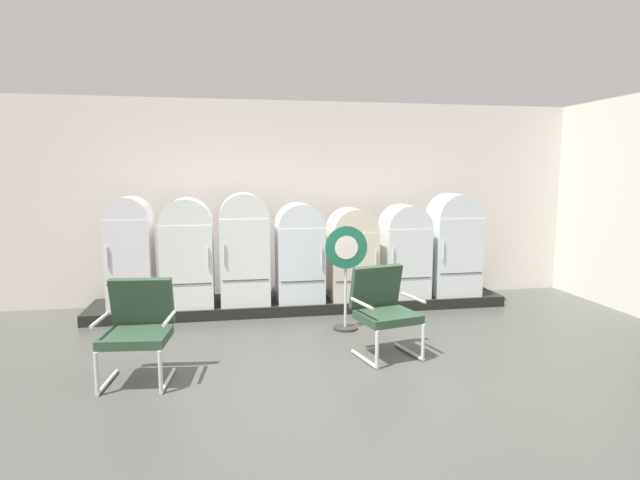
{
  "coord_description": "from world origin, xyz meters",
  "views": [
    {
      "loc": [
        -1.06,
        -4.4,
        2.04
      ],
      "look_at": [
        0.23,
        2.75,
        1.07
      ],
      "focal_mm": 28.56,
      "sensor_mm": 36.0,
      "label": 1
    }
  ],
  "objects_px": {
    "refrigerator_4": "(352,251)",
    "armchair_right": "(383,306)",
    "refrigerator_1": "(187,250)",
    "refrigerator_6": "(454,242)",
    "refrigerator_2": "(244,245)",
    "refrigerator_0": "(130,249)",
    "refrigerator_5": "(404,249)",
    "sign_stand": "(346,276)",
    "refrigerator_3": "(299,250)",
    "armchair_left": "(138,325)"
  },
  "relations": [
    {
      "from": "refrigerator_4",
      "to": "armchair_right",
      "type": "bearing_deg",
      "value": -93.61
    },
    {
      "from": "refrigerator_1",
      "to": "refrigerator_6",
      "type": "height_order",
      "value": "refrigerator_6"
    },
    {
      "from": "refrigerator_2",
      "to": "refrigerator_4",
      "type": "relative_size",
      "value": 1.17
    },
    {
      "from": "refrigerator_0",
      "to": "refrigerator_5",
      "type": "bearing_deg",
      "value": -0.01
    },
    {
      "from": "refrigerator_2",
      "to": "refrigerator_0",
      "type": "bearing_deg",
      "value": -178.39
    },
    {
      "from": "sign_stand",
      "to": "refrigerator_1",
      "type": "bearing_deg",
      "value": 153.75
    },
    {
      "from": "refrigerator_3",
      "to": "refrigerator_1",
      "type": "bearing_deg",
      "value": -179.78
    },
    {
      "from": "armchair_right",
      "to": "sign_stand",
      "type": "bearing_deg",
      "value": 101.94
    },
    {
      "from": "refrigerator_1",
      "to": "armchair_left",
      "type": "xyz_separation_m",
      "value": [
        -0.31,
        -2.23,
        -0.4
      ]
    },
    {
      "from": "armchair_left",
      "to": "refrigerator_3",
      "type": "bearing_deg",
      "value": 49.52
    },
    {
      "from": "refrigerator_5",
      "to": "armchair_right",
      "type": "distance_m",
      "value": 2.21
    },
    {
      "from": "refrigerator_4",
      "to": "armchair_left",
      "type": "relative_size",
      "value": 1.36
    },
    {
      "from": "armchair_right",
      "to": "sign_stand",
      "type": "distance_m",
      "value": 1.0
    },
    {
      "from": "refrigerator_0",
      "to": "refrigerator_2",
      "type": "height_order",
      "value": "refrigerator_2"
    },
    {
      "from": "refrigerator_3",
      "to": "refrigerator_6",
      "type": "bearing_deg",
      "value": -0.32
    },
    {
      "from": "refrigerator_6",
      "to": "armchair_right",
      "type": "xyz_separation_m",
      "value": [
        -1.73,
        -1.97,
        -0.42
      ]
    },
    {
      "from": "armchair_right",
      "to": "sign_stand",
      "type": "xyz_separation_m",
      "value": [
        -0.2,
        0.97,
        0.16
      ]
    },
    {
      "from": "refrigerator_5",
      "to": "refrigerator_1",
      "type": "bearing_deg",
      "value": 179.9
    },
    {
      "from": "refrigerator_0",
      "to": "refrigerator_3",
      "type": "xyz_separation_m",
      "value": [
        2.36,
        0.01,
        -0.07
      ]
    },
    {
      "from": "armchair_right",
      "to": "refrigerator_3",
      "type": "bearing_deg",
      "value": 108.54
    },
    {
      "from": "refrigerator_3",
      "to": "sign_stand",
      "type": "height_order",
      "value": "refrigerator_3"
    },
    {
      "from": "armchair_left",
      "to": "refrigerator_0",
      "type": "bearing_deg",
      "value": 101.49
    },
    {
      "from": "refrigerator_0",
      "to": "refrigerator_2",
      "type": "xyz_separation_m",
      "value": [
        1.56,
        0.04,
        0.02
      ]
    },
    {
      "from": "refrigerator_5",
      "to": "armchair_right",
      "type": "relative_size",
      "value": 1.41
    },
    {
      "from": "refrigerator_0",
      "to": "sign_stand",
      "type": "xyz_separation_m",
      "value": [
        2.82,
        -1.01,
        -0.27
      ]
    },
    {
      "from": "refrigerator_0",
      "to": "refrigerator_6",
      "type": "distance_m",
      "value": 4.76
    },
    {
      "from": "refrigerator_1",
      "to": "refrigerator_5",
      "type": "xyz_separation_m",
      "value": [
        3.2,
        -0.01,
        -0.07
      ]
    },
    {
      "from": "refrigerator_1",
      "to": "refrigerator_6",
      "type": "relative_size",
      "value": 0.98
    },
    {
      "from": "refrigerator_1",
      "to": "refrigerator_3",
      "type": "height_order",
      "value": "refrigerator_1"
    },
    {
      "from": "refrigerator_3",
      "to": "refrigerator_5",
      "type": "distance_m",
      "value": 1.61
    },
    {
      "from": "refrigerator_6",
      "to": "refrigerator_5",
      "type": "bearing_deg",
      "value": 179.85
    },
    {
      "from": "sign_stand",
      "to": "armchair_right",
      "type": "bearing_deg",
      "value": -78.06
    },
    {
      "from": "refrigerator_5",
      "to": "armchair_right",
      "type": "xyz_separation_m",
      "value": [
        -0.94,
        -1.98,
        -0.33
      ]
    },
    {
      "from": "refrigerator_0",
      "to": "refrigerator_5",
      "type": "relative_size",
      "value": 1.11
    },
    {
      "from": "refrigerator_2",
      "to": "armchair_left",
      "type": "bearing_deg",
      "value": -116.07
    },
    {
      "from": "refrigerator_3",
      "to": "armchair_left",
      "type": "bearing_deg",
      "value": -130.48
    },
    {
      "from": "refrigerator_2",
      "to": "armchair_right",
      "type": "bearing_deg",
      "value": -54.07
    },
    {
      "from": "refrigerator_4",
      "to": "sign_stand",
      "type": "bearing_deg",
      "value": -107.87
    },
    {
      "from": "refrigerator_0",
      "to": "refrigerator_6",
      "type": "relative_size",
      "value": 1.0
    },
    {
      "from": "refrigerator_3",
      "to": "armchair_left",
      "type": "xyz_separation_m",
      "value": [
        -1.91,
        -2.23,
        -0.35
      ]
    },
    {
      "from": "armchair_left",
      "to": "armchair_right",
      "type": "bearing_deg",
      "value": 5.45
    },
    {
      "from": "refrigerator_1",
      "to": "armchair_left",
      "type": "relative_size",
      "value": 1.54
    },
    {
      "from": "refrigerator_0",
      "to": "refrigerator_1",
      "type": "height_order",
      "value": "refrigerator_0"
    },
    {
      "from": "refrigerator_6",
      "to": "armchair_right",
      "type": "relative_size",
      "value": 1.57
    },
    {
      "from": "refrigerator_0",
      "to": "armchair_right",
      "type": "relative_size",
      "value": 1.56
    },
    {
      "from": "armchair_right",
      "to": "armchair_left",
      "type": "bearing_deg",
      "value": -174.55
    },
    {
      "from": "refrigerator_2",
      "to": "refrigerator_6",
      "type": "relative_size",
      "value": 1.02
    },
    {
      "from": "refrigerator_0",
      "to": "armchair_left",
      "type": "bearing_deg",
      "value": -78.51
    },
    {
      "from": "armchair_left",
      "to": "refrigerator_2",
      "type": "bearing_deg",
      "value": 63.93
    },
    {
      "from": "refrigerator_3",
      "to": "armchair_right",
      "type": "relative_size",
      "value": 1.45
    }
  ]
}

